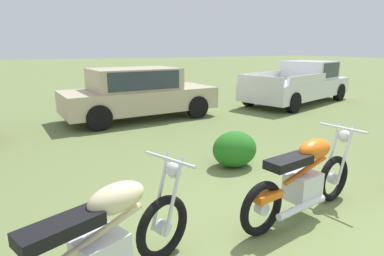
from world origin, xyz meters
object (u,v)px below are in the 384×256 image
motorcycle_cream (101,244)px  car_beige (137,91)px  motorcycle_orange (304,178)px  shrub_low (235,149)px  pickup_truck_white (301,82)px

motorcycle_cream → car_beige: bearing=48.4°
motorcycle_cream → car_beige: 6.93m
motorcycle_orange → shrub_low: 1.79m
motorcycle_cream → motorcycle_orange: size_ratio=0.97×
motorcycle_orange → pickup_truck_white: size_ratio=0.38×
motorcycle_cream → motorcycle_orange: same height
shrub_low → car_beige: bearing=92.9°
pickup_truck_white → car_beige: bearing=162.9°
car_beige → pickup_truck_white: size_ratio=0.84×
motorcycle_cream → motorcycle_orange: 2.44m
pickup_truck_white → shrub_low: pickup_truck_white is taller
car_beige → pickup_truck_white: 6.24m
car_beige → shrub_low: 4.51m
motorcycle_cream → shrub_low: size_ratio=2.46×
car_beige → shrub_low: size_ratio=5.53×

